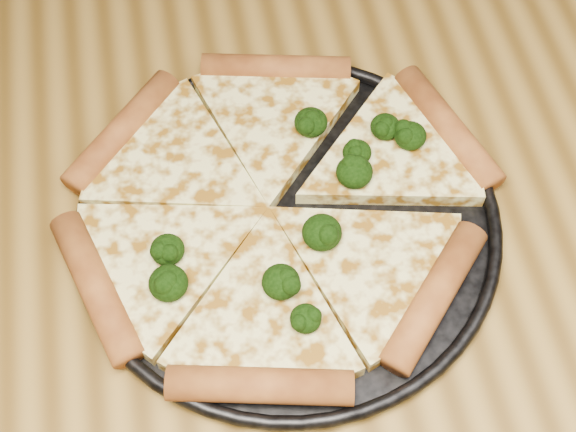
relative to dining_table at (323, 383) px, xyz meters
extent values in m
cube|color=olive|center=(0.00, 0.00, 0.07)|extent=(1.20, 0.90, 0.04)
cylinder|color=black|center=(-0.01, 0.10, 0.09)|extent=(0.32, 0.32, 0.01)
torus|color=black|center=(-0.01, 0.10, 0.10)|extent=(0.33, 0.33, 0.01)
cylinder|color=#B3662C|center=(0.14, 0.16, 0.11)|extent=(0.06, 0.13, 0.03)
cylinder|color=#B3662C|center=(0.01, 0.25, 0.11)|extent=(0.13, 0.05, 0.03)
cylinder|color=#B3662C|center=(-0.13, 0.21, 0.11)|extent=(0.11, 0.11, 0.03)
cylinder|color=#B3662C|center=(-0.16, 0.07, 0.11)|extent=(0.06, 0.13, 0.03)
cylinder|color=#B3662C|center=(-0.05, -0.03, 0.11)|extent=(0.13, 0.05, 0.03)
cylinder|color=#B3662C|center=(0.08, 0.01, 0.11)|extent=(0.11, 0.11, 0.03)
ellipsoid|color=black|center=(0.05, 0.12, 0.12)|extent=(0.03, 0.03, 0.02)
ellipsoid|color=black|center=(0.08, 0.16, 0.12)|extent=(0.02, 0.02, 0.02)
ellipsoid|color=black|center=(0.02, 0.18, 0.12)|extent=(0.03, 0.03, 0.02)
ellipsoid|color=black|center=(0.05, 0.14, 0.12)|extent=(0.02, 0.02, 0.02)
ellipsoid|color=black|center=(-0.01, 0.01, 0.12)|extent=(0.02, 0.02, 0.02)
ellipsoid|color=black|center=(-0.11, 0.05, 0.12)|extent=(0.03, 0.03, 0.02)
ellipsoid|color=black|center=(0.10, 0.15, 0.12)|extent=(0.03, 0.03, 0.02)
ellipsoid|color=black|center=(-0.03, 0.04, 0.12)|extent=(0.03, 0.03, 0.02)
ellipsoid|color=black|center=(-0.11, 0.08, 0.12)|extent=(0.03, 0.03, 0.02)
ellipsoid|color=black|center=(0.01, 0.07, 0.12)|extent=(0.03, 0.03, 0.02)
camera|label=1|loc=(-0.07, -0.23, 0.65)|focal=51.19mm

